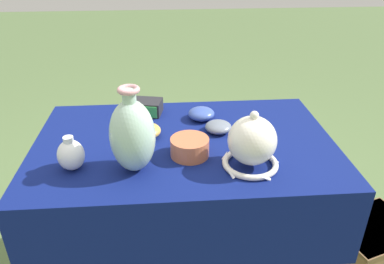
{
  "coord_description": "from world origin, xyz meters",
  "views": [
    {
      "loc": [
        -0.07,
        -1.33,
        1.5
      ],
      "look_at": [
        0.02,
        -0.15,
        0.87
      ],
      "focal_mm": 35.0,
      "sensor_mm": 36.0,
      "label": 1
    }
  ],
  "objects_px": {
    "vase_tall_bulbous": "(132,135)",
    "pot_squat_terracotta": "(190,147)",
    "vase_dome_bell": "(252,144)",
    "wooden_crate": "(369,244)",
    "bowl_shallow_ochre": "(146,131)",
    "bowl_shallow_cobalt": "(201,114)",
    "bowl_shallow_slate": "(218,127)",
    "mosaic_tile_box": "(146,107)",
    "jar_round_porcelain": "(71,155)"
  },
  "relations": [
    {
      "from": "bowl_shallow_ochre",
      "to": "mosaic_tile_box",
      "type": "bearing_deg",
      "value": 92.19
    },
    {
      "from": "bowl_shallow_slate",
      "to": "wooden_crate",
      "type": "distance_m",
      "value": 1.0
    },
    {
      "from": "vase_dome_bell",
      "to": "wooden_crate",
      "type": "xyz_separation_m",
      "value": [
        0.68,
        0.17,
        -0.71
      ]
    },
    {
      "from": "mosaic_tile_box",
      "to": "bowl_shallow_ochre",
      "type": "height_order",
      "value": "mosaic_tile_box"
    },
    {
      "from": "vase_dome_bell",
      "to": "jar_round_porcelain",
      "type": "distance_m",
      "value": 0.64
    },
    {
      "from": "bowl_shallow_ochre",
      "to": "bowl_shallow_cobalt",
      "type": "bearing_deg",
      "value": 30.94
    },
    {
      "from": "bowl_shallow_ochre",
      "to": "jar_round_porcelain",
      "type": "distance_m",
      "value": 0.34
    },
    {
      "from": "bowl_shallow_cobalt",
      "to": "wooden_crate",
      "type": "xyz_separation_m",
      "value": [
        0.82,
        -0.22,
        -0.64
      ]
    },
    {
      "from": "bowl_shallow_ochre",
      "to": "bowl_shallow_cobalt",
      "type": "distance_m",
      "value": 0.29
    },
    {
      "from": "jar_round_porcelain",
      "to": "bowl_shallow_slate",
      "type": "bearing_deg",
      "value": 23.02
    },
    {
      "from": "bowl_shallow_ochre",
      "to": "bowl_shallow_cobalt",
      "type": "xyz_separation_m",
      "value": [
        0.24,
        0.15,
        -0.0
      ]
    },
    {
      "from": "vase_tall_bulbous",
      "to": "wooden_crate",
      "type": "relative_size",
      "value": 0.67
    },
    {
      "from": "wooden_crate",
      "to": "vase_dome_bell",
      "type": "bearing_deg",
      "value": 176.53
    },
    {
      "from": "vase_tall_bulbous",
      "to": "pot_squat_terracotta",
      "type": "distance_m",
      "value": 0.24
    },
    {
      "from": "bowl_shallow_ochre",
      "to": "wooden_crate",
      "type": "height_order",
      "value": "bowl_shallow_ochre"
    },
    {
      "from": "pot_squat_terracotta",
      "to": "bowl_shallow_slate",
      "type": "bearing_deg",
      "value": 53.26
    },
    {
      "from": "jar_round_porcelain",
      "to": "pot_squat_terracotta",
      "type": "height_order",
      "value": "jar_round_porcelain"
    },
    {
      "from": "vase_dome_bell",
      "to": "bowl_shallow_ochre",
      "type": "bearing_deg",
      "value": 146.97
    },
    {
      "from": "wooden_crate",
      "to": "bowl_shallow_ochre",
      "type": "bearing_deg",
      "value": 158.22
    },
    {
      "from": "mosaic_tile_box",
      "to": "bowl_shallow_ochre",
      "type": "relative_size",
      "value": 1.33
    },
    {
      "from": "vase_tall_bulbous",
      "to": "wooden_crate",
      "type": "bearing_deg",
      "value": 8.24
    },
    {
      "from": "mosaic_tile_box",
      "to": "wooden_crate",
      "type": "xyz_separation_m",
      "value": [
        1.08,
        -0.3,
        -0.65
      ]
    },
    {
      "from": "vase_dome_bell",
      "to": "vase_tall_bulbous",
      "type": "bearing_deg",
      "value": 178.11
    },
    {
      "from": "mosaic_tile_box",
      "to": "vase_dome_bell",
      "type": "bearing_deg",
      "value": -38.58
    },
    {
      "from": "bowl_shallow_ochre",
      "to": "bowl_shallow_slate",
      "type": "xyz_separation_m",
      "value": [
        0.3,
        0.02,
        -0.0
      ]
    },
    {
      "from": "vase_tall_bulbous",
      "to": "pot_squat_terracotta",
      "type": "bearing_deg",
      "value": 20.54
    },
    {
      "from": "bowl_shallow_ochre",
      "to": "jar_round_porcelain",
      "type": "xyz_separation_m",
      "value": [
        -0.26,
        -0.22,
        0.03
      ]
    },
    {
      "from": "mosaic_tile_box",
      "to": "bowl_shallow_slate",
      "type": "height_order",
      "value": "mosaic_tile_box"
    },
    {
      "from": "vase_dome_bell",
      "to": "pot_squat_terracotta",
      "type": "height_order",
      "value": "vase_dome_bell"
    },
    {
      "from": "bowl_shallow_slate",
      "to": "wooden_crate",
      "type": "bearing_deg",
      "value": -7.24
    },
    {
      "from": "vase_tall_bulbous",
      "to": "bowl_shallow_ochre",
      "type": "xyz_separation_m",
      "value": [
        0.03,
        0.24,
        -0.11
      ]
    },
    {
      "from": "bowl_shallow_ochre",
      "to": "vase_dome_bell",
      "type": "bearing_deg",
      "value": -33.03
    },
    {
      "from": "pot_squat_terracotta",
      "to": "wooden_crate",
      "type": "height_order",
      "value": "pot_squat_terracotta"
    },
    {
      "from": "vase_tall_bulbous",
      "to": "jar_round_porcelain",
      "type": "bearing_deg",
      "value": 175.32
    },
    {
      "from": "vase_tall_bulbous",
      "to": "mosaic_tile_box",
      "type": "bearing_deg",
      "value": 86.95
    },
    {
      "from": "vase_tall_bulbous",
      "to": "wooden_crate",
      "type": "height_order",
      "value": "vase_tall_bulbous"
    },
    {
      "from": "mosaic_tile_box",
      "to": "jar_round_porcelain",
      "type": "distance_m",
      "value": 0.51
    },
    {
      "from": "jar_round_porcelain",
      "to": "pot_squat_terracotta",
      "type": "xyz_separation_m",
      "value": [
        0.43,
        0.06,
        -0.02
      ]
    },
    {
      "from": "bowl_shallow_ochre",
      "to": "bowl_shallow_slate",
      "type": "bearing_deg",
      "value": 3.88
    },
    {
      "from": "mosaic_tile_box",
      "to": "pot_squat_terracotta",
      "type": "distance_m",
      "value": 0.42
    },
    {
      "from": "bowl_shallow_cobalt",
      "to": "pot_squat_terracotta",
      "type": "bearing_deg",
      "value": -103.76
    },
    {
      "from": "jar_round_porcelain",
      "to": "wooden_crate",
      "type": "bearing_deg",
      "value": 6.09
    },
    {
      "from": "bowl_shallow_cobalt",
      "to": "vase_dome_bell",
      "type": "bearing_deg",
      "value": -70.62
    },
    {
      "from": "vase_dome_bell",
      "to": "jar_round_porcelain",
      "type": "relative_size",
      "value": 1.73
    },
    {
      "from": "jar_round_porcelain",
      "to": "wooden_crate",
      "type": "height_order",
      "value": "jar_round_porcelain"
    },
    {
      "from": "mosaic_tile_box",
      "to": "bowl_shallow_ochre",
      "type": "distance_m",
      "value": 0.23
    },
    {
      "from": "pot_squat_terracotta",
      "to": "wooden_crate",
      "type": "bearing_deg",
      "value": 5.31
    },
    {
      "from": "bowl_shallow_ochre",
      "to": "bowl_shallow_slate",
      "type": "distance_m",
      "value": 0.31
    },
    {
      "from": "wooden_crate",
      "to": "pot_squat_terracotta",
      "type": "bearing_deg",
      "value": 167.62
    },
    {
      "from": "vase_tall_bulbous",
      "to": "bowl_shallow_cobalt",
      "type": "relative_size",
      "value": 2.66
    }
  ]
}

